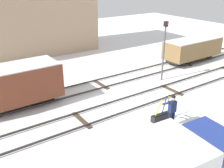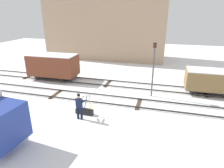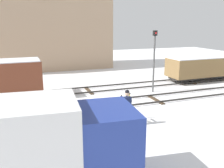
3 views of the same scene
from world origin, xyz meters
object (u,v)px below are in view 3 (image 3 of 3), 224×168
(rail_worker, at_px, (127,105))
(freight_car_far_end, at_px, (3,78))
(signal_post, at_px, (154,56))
(delivery_truck, at_px, (21,145))
(switch_lever_frame, at_px, (122,116))
(freight_car_mid_siding, at_px, (200,67))

(rail_worker, distance_m, freight_car_far_end, 8.93)
(signal_post, bearing_deg, freight_car_far_end, 169.93)
(delivery_truck, height_order, freight_car_far_end, delivery_truck)
(switch_lever_frame, distance_m, freight_car_far_end, 8.52)
(rail_worker, height_order, freight_car_far_end, freight_car_far_end)
(switch_lever_frame, height_order, delivery_truck, delivery_truck)
(delivery_truck, bearing_deg, switch_lever_frame, 46.92)
(signal_post, relative_size, freight_car_mid_siding, 0.76)
(rail_worker, height_order, delivery_truck, delivery_truck)
(switch_lever_frame, xyz_separation_m, freight_car_mid_siding, (9.74, 6.04, 0.97))
(switch_lever_frame, relative_size, freight_car_far_end, 0.30)
(rail_worker, xyz_separation_m, signal_post, (4.22, 4.94, 1.62))
(signal_post, height_order, freight_car_far_end, signal_post)
(switch_lever_frame, xyz_separation_m, signal_post, (4.18, 4.25, 2.41))
(delivery_truck, xyz_separation_m, freight_car_far_end, (-1.08, 10.37, -0.15))
(rail_worker, relative_size, freight_car_far_end, 0.37)
(freight_car_far_end, distance_m, freight_car_mid_siding, 15.63)
(switch_lever_frame, relative_size, rail_worker, 0.80)
(freight_car_mid_siding, bearing_deg, rail_worker, -145.82)
(delivery_truck, bearing_deg, signal_post, 48.57)
(freight_car_mid_siding, bearing_deg, switch_lever_frame, -148.55)
(signal_post, height_order, freight_car_mid_siding, signal_post)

